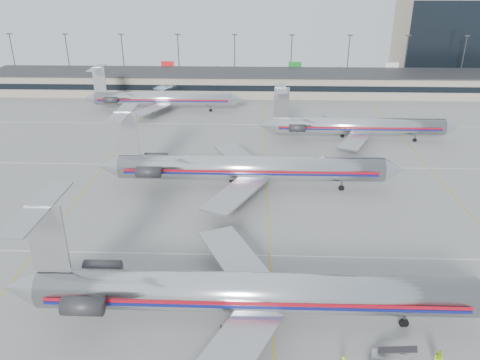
{
  "coord_description": "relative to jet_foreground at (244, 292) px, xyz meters",
  "views": [
    {
      "loc": [
        -2.02,
        -40.26,
        32.66
      ],
      "look_at": [
        -4.23,
        23.35,
        4.5
      ],
      "focal_mm": 35.0,
      "sensor_mm": 36.0,
      "label": 1
    }
  ],
  "objects": [
    {
      "name": "jet_back_row",
      "position": [
        -23.68,
        79.47,
        -0.55
      ],
      "size": [
        41.33,
        25.42,
        11.3
      ],
      "color": "silver",
      "rests_on": "ground"
    },
    {
      "name": "belt_loader",
      "position": [
        13.57,
        -4.86,
        -3.28
      ],
      "size": [
        3.98,
        1.99,
        2.03
      ],
      "rotation": [
        0.0,
        0.0,
        -0.26
      ],
      "color": "#9F9F9F",
      "rests_on": "ground"
    },
    {
      "name": "jet_third_row",
      "position": [
        21.65,
        57.43,
        -0.5
      ],
      "size": [
        41.87,
        25.75,
        11.45
      ],
      "color": "silver",
      "rests_on": "ground"
    },
    {
      "name": "terminal",
      "position": [
        2.91,
        100.42,
        -0.67
      ],
      "size": [
        162.0,
        17.0,
        6.25
      ],
      "color": "gray",
      "rests_on": "ground"
    },
    {
      "name": "apron_markings",
      "position": [
        2.91,
        12.45,
        -3.82
      ],
      "size": [
        160.0,
        0.15,
        0.02
      ],
      "primitive_type": "cube",
      "color": "silver",
      "rests_on": "ground"
    },
    {
      "name": "distant_building",
      "position": [
        64.91,
        130.45,
        8.67
      ],
      "size": [
        30.0,
        20.0,
        25.0
      ],
      "primitive_type": "cube",
      "color": "tan",
      "rests_on": "ground"
    },
    {
      "name": "jet_second_row",
      "position": [
        -0.88,
        32.4,
        -0.03
      ],
      "size": [
        50.03,
        29.46,
        13.1
      ],
      "color": "silver",
      "rests_on": "ground"
    },
    {
      "name": "jet_foreground",
      "position": [
        0.0,
        0.0,
        0.0
      ],
      "size": [
        50.4,
        29.68,
        13.19
      ],
      "color": "silver",
      "rests_on": "ground"
    },
    {
      "name": "light_mast_row",
      "position": [
        2.91,
        114.45,
        4.75
      ],
      "size": [
        163.6,
        0.4,
        15.28
      ],
      "color": "#38383D",
      "rests_on": "ground"
    },
    {
      "name": "ground",
      "position": [
        2.91,
        2.45,
        -3.83
      ],
      "size": [
        260.0,
        260.0,
        0.0
      ],
      "primitive_type": "plane",
      "color": "gray",
      "rests_on": "ground"
    },
    {
      "name": "ramp_worker_far",
      "position": [
        17.58,
        -5.48,
        -2.84
      ],
      "size": [
        1.19,
        1.09,
        1.97
      ],
      "primitive_type": "imported",
      "rotation": [
        0.0,
        0.0,
        -0.46
      ],
      "color": "#A6D514",
      "rests_on": "ground"
    }
  ]
}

